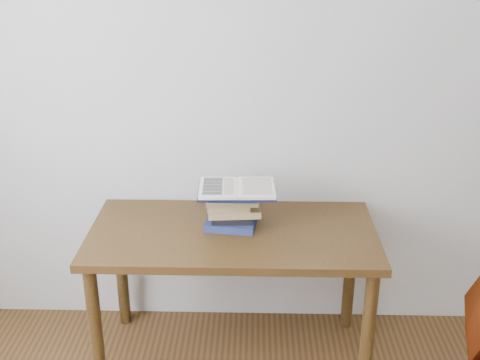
{
  "coord_description": "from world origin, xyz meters",
  "views": [
    {
      "loc": [
        0.06,
        -1.1,
        2.01
      ],
      "look_at": [
        -0.0,
        1.34,
        0.98
      ],
      "focal_mm": 45.0,
      "sensor_mm": 36.0,
      "label": 1
    }
  ],
  "objects": [
    {
      "name": "book_stack",
      "position": [
        -0.04,
        1.44,
        0.81
      ],
      "size": [
        0.27,
        0.21,
        0.18
      ],
      "color": "navy",
      "rests_on": "desk"
    },
    {
      "name": "desk",
      "position": [
        -0.03,
        1.38,
        0.62
      ],
      "size": [
        1.33,
        0.67,
        0.71
      ],
      "color": "#493012",
      "rests_on": "ground"
    },
    {
      "name": "room_shell",
      "position": [
        -0.08,
        0.01,
        1.63
      ],
      "size": [
        3.54,
        3.54,
        2.62
      ],
      "color": "beige",
      "rests_on": "ground"
    },
    {
      "name": "open_book",
      "position": [
        -0.02,
        1.42,
        0.91
      ],
      "size": [
        0.36,
        0.26,
        0.03
      ],
      "rotation": [
        0.0,
        0.0,
        0.03
      ],
      "color": "black",
      "rests_on": "book_stack"
    }
  ]
}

